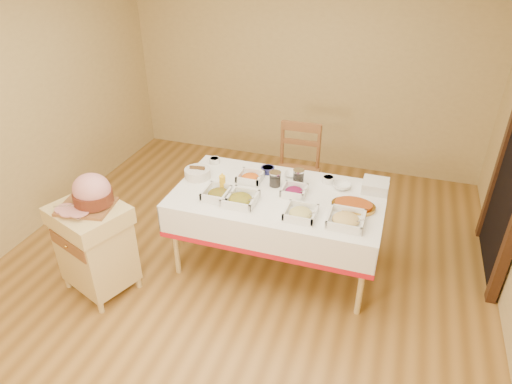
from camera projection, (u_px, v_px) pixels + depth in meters
room_shell at (232, 147)px, 3.53m from camera, size 5.00×5.00×5.00m
dining_table at (278, 210)px, 4.06m from camera, size 1.82×1.02×0.76m
butcher_cart at (95, 244)px, 3.83m from camera, size 0.72×0.66×0.83m
dining_chair at (296, 172)px, 4.82m from camera, size 0.47×0.45×1.02m
ham_on_board at (91, 194)px, 3.60m from camera, size 0.44×0.42×0.29m
serving_dish_a at (219, 194)px, 3.91m from camera, size 0.26×0.25×0.11m
serving_dish_b at (240, 199)px, 3.83m from camera, size 0.27×0.27×0.11m
serving_dish_c at (301, 213)px, 3.66m from camera, size 0.25×0.25×0.10m
serving_dish_d at (346, 219)px, 3.57m from camera, size 0.28×0.28×0.11m
serving_dish_e at (250, 177)px, 4.17m from camera, size 0.23×0.22×0.10m
serving_dish_f at (294, 191)px, 3.96m from camera, size 0.22×0.21×0.10m
small_bowl_left at (215, 160)px, 4.48m from camera, size 0.11×0.11×0.05m
small_bowl_mid at (268, 169)px, 4.30m from camera, size 0.13×0.13×0.05m
small_bowl_right at (328, 179)px, 4.14m from camera, size 0.11×0.11×0.06m
bowl_white_imported at (292, 175)px, 4.24m from camera, size 0.15×0.15×0.03m
bowl_small_imported at (342, 186)px, 4.05m from camera, size 0.18×0.18×0.05m
preserve_jar_left at (275, 180)px, 4.07m from camera, size 0.11×0.11×0.14m
preserve_jar_right at (298, 177)px, 4.11m from camera, size 0.10×0.10×0.13m
mustard_bottle at (222, 182)px, 4.00m from camera, size 0.06×0.06×0.17m
bread_basket at (198, 173)px, 4.21m from camera, size 0.24×0.24×0.11m
plate_stack at (375, 186)px, 4.00m from camera, size 0.22×0.22×0.09m
brass_platter at (353, 206)px, 3.77m from camera, size 0.37×0.26×0.05m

